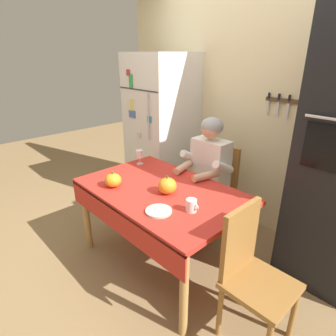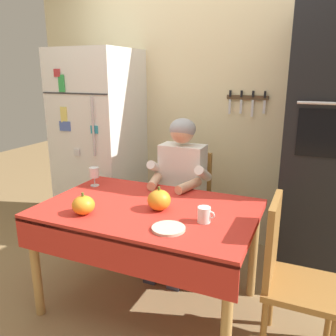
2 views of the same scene
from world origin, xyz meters
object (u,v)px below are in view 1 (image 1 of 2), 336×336
object	(u,v)px
dining_table	(160,199)
wine_glass	(140,155)
chair_behind_person	(216,186)
pumpkin_large	(113,180)
coffee_mug	(192,205)
pumpkin_medium	(167,186)
serving_tray	(159,211)
chair_right_side	(251,270)
refrigerator	(162,131)
seated_person	(206,170)

from	to	relation	value
dining_table	wine_glass	size ratio (longest dim) A/B	9.47
chair_behind_person	pumpkin_large	distance (m)	1.12
coffee_mug	pumpkin_medium	xyz separation A→B (m)	(-0.32, 0.07, 0.02)
chair_behind_person	wine_glass	distance (m)	0.86
pumpkin_medium	serving_tray	bearing A→B (deg)	-54.95
coffee_mug	chair_behind_person	bearing A→B (deg)	116.20
wine_glass	pumpkin_large	distance (m)	0.55
coffee_mug	pumpkin_large	size ratio (longest dim) A/B	0.74
chair_right_side	serving_tray	world-z (taller)	chair_right_side
pumpkin_large	pumpkin_medium	distance (m)	0.47
refrigerator	pumpkin_large	distance (m)	1.30
seated_person	serving_tray	xyz separation A→B (m)	(0.27, -0.84, 0.01)
pumpkin_large	chair_right_side	bearing A→B (deg)	10.13
serving_tray	seated_person	bearing A→B (deg)	107.67
dining_table	chair_behind_person	bearing A→B (deg)	90.72
dining_table	chair_behind_person	size ratio (longest dim) A/B	1.51
wine_glass	serving_tray	xyz separation A→B (m)	(0.83, -0.48, -0.09)
refrigerator	serving_tray	bearing A→B (deg)	-42.88
wine_glass	chair_behind_person	bearing A→B (deg)	44.25
chair_right_side	pumpkin_medium	world-z (taller)	chair_right_side
refrigerator	chair_behind_person	size ratio (longest dim) A/B	1.94
pumpkin_large	dining_table	bearing A→B (deg)	37.87
seated_person	pumpkin_medium	xyz separation A→B (m)	(0.10, -0.60, 0.07)
seated_person	coffee_mug	bearing A→B (deg)	-57.72
pumpkin_medium	wine_glass	bearing A→B (deg)	160.22
chair_right_side	serving_tray	distance (m)	0.72
dining_table	coffee_mug	xyz separation A→B (m)	(0.41, -0.06, 0.13)
chair_behind_person	serving_tray	bearing A→B (deg)	-75.42
dining_table	seated_person	distance (m)	0.61
coffee_mug	pumpkin_large	xyz separation A→B (m)	(-0.72, -0.18, 0.01)
wine_glass	pumpkin_large	xyz separation A→B (m)	(0.26, -0.49, -0.04)
pumpkin_large	pumpkin_medium	xyz separation A→B (m)	(0.40, 0.25, 0.01)
seated_person	pumpkin_medium	bearing A→B (deg)	-80.72
dining_table	pumpkin_medium	distance (m)	0.17
refrigerator	wine_glass	xyz separation A→B (m)	(0.38, -0.64, -0.06)
wine_glass	dining_table	bearing A→B (deg)	-22.85
refrigerator	seated_person	distance (m)	0.99
dining_table	pumpkin_large	size ratio (longest dim) A/B	9.94
refrigerator	coffee_mug	xyz separation A→B (m)	(1.36, -0.94, -0.11)
chair_behind_person	chair_right_side	distance (m)	1.23
chair_right_side	serving_tray	xyz separation A→B (m)	(-0.64, -0.21, 0.24)
chair_behind_person	pumpkin_medium	xyz separation A→B (m)	(0.10, -0.79, 0.30)
pumpkin_large	wine_glass	bearing A→B (deg)	118.25
dining_table	pumpkin_medium	size ratio (longest dim) A/B	9.00
pumpkin_large	refrigerator	bearing A→B (deg)	119.45
pumpkin_large	coffee_mug	bearing A→B (deg)	14.15
chair_right_side	coffee_mug	world-z (taller)	chair_right_side
wine_glass	pumpkin_medium	xyz separation A→B (m)	(0.66, -0.24, -0.03)
seated_person	serving_tray	world-z (taller)	seated_person
pumpkin_large	chair_behind_person	bearing A→B (deg)	73.67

